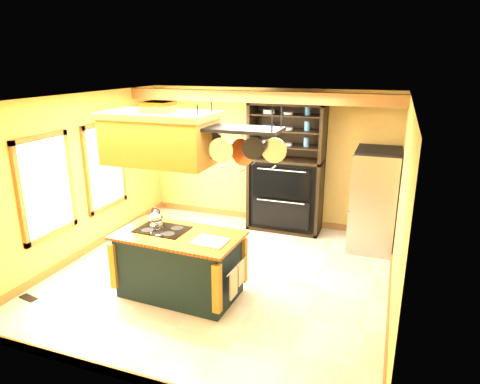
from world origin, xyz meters
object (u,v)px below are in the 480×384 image
Objects in this scene: refrigerator at (374,202)px; hutch at (286,182)px; kitchen_island at (179,264)px; pot_rack at (240,138)px; range_hood at (160,137)px.

hutch is at bearing 167.10° from refrigerator.
kitchen_island is 1.61× the size of pot_rack.
refrigerator is at bearing -12.90° from hutch.
refrigerator is at bearing 44.51° from range_hood.
pot_rack is at bearing -87.43° from hutch.
hutch is (-0.13, 2.95, -1.36)m from pot_rack.
range_hood and pot_rack have the same top height.
range_hood reaches higher than hutch.
hutch is at bearing 92.57° from pot_rack.
pot_rack is 3.33m from refrigerator.
kitchen_island is at bearing -133.26° from refrigerator.
refrigerator reaches higher than kitchen_island.
pot_rack is (1.10, 0.01, 0.05)m from range_hood.
kitchen_island is 0.71× the size of hutch.
range_hood is 1.11m from pot_rack.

